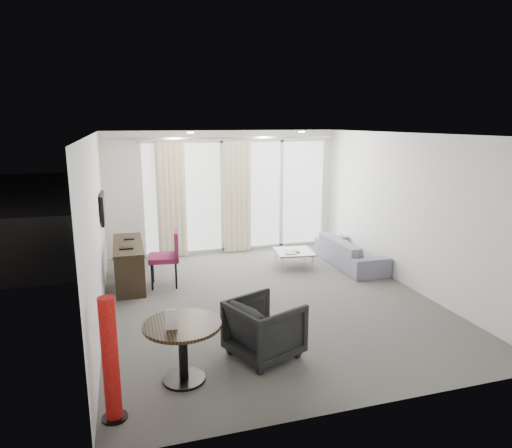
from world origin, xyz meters
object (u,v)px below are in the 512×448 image
object	(u,v)px
desk	(129,264)
sofa	(350,252)
red_lamp	(110,360)
desk_chair	(164,258)
round_table	(183,352)
rattan_chair_b	(292,218)
tub_armchair	(264,328)
rattan_chair_a	(259,215)
coffee_table	(294,259)

from	to	relation	value
desk	sofa	distance (m)	4.20
red_lamp	desk_chair	bearing A→B (deg)	76.93
round_table	rattan_chair_b	xyz separation A→B (m)	(3.63, 6.13, 0.04)
desk	round_table	bearing A→B (deg)	-81.75
desk_chair	round_table	bearing A→B (deg)	-85.37
round_table	sofa	world-z (taller)	round_table
red_lamp	rattan_chair_b	xyz separation A→B (m)	(4.36, 6.60, -0.24)
tub_armchair	rattan_chair_b	distance (m)	6.42
red_lamp	round_table	bearing A→B (deg)	32.84
rattan_chair_a	round_table	bearing A→B (deg)	-90.21
round_table	coffee_table	size ratio (longest dim) A/B	1.19
red_lamp	tub_armchair	distance (m)	1.91
desk	rattan_chair_a	world-z (taller)	rattan_chair_a
desk	sofa	xyz separation A→B (m)	(4.20, -0.14, -0.09)
sofa	desk_chair	bearing A→B (deg)	91.68
tub_armchair	desk	bearing A→B (deg)	3.77
desk_chair	round_table	size ratio (longest dim) A/B	1.16
desk_chair	rattan_chair_a	xyz separation A→B (m)	(2.78, 3.45, -0.07)
tub_armchair	rattan_chair_a	size ratio (longest dim) A/B	0.92
desk_chair	sofa	bearing A→B (deg)	8.05
desk_chair	round_table	world-z (taller)	desk_chair
tub_armchair	coffee_table	bearing A→B (deg)	-49.35
coffee_table	sofa	size ratio (longest dim) A/B	0.38
desk_chair	rattan_chair_a	size ratio (longest dim) A/B	1.16
desk	red_lamp	bearing A→B (deg)	-93.74
round_table	rattan_chair_b	world-z (taller)	rattan_chair_b
rattan_chair_b	coffee_table	bearing A→B (deg)	-132.95
desk	coffee_table	world-z (taller)	desk
desk_chair	coffee_table	distance (m)	2.57
tub_armchair	round_table	bearing A→B (deg)	82.60
rattan_chair_b	desk	bearing A→B (deg)	-168.23
desk_chair	coffee_table	bearing A→B (deg)	14.13
sofa	tub_armchair	bearing A→B (deg)	137.11
sofa	rattan_chair_a	distance (m)	3.46
desk	rattan_chair_b	bearing A→B (deg)	34.31
red_lamp	coffee_table	world-z (taller)	red_lamp
tub_armchair	rattan_chair_a	distance (m)	6.53
round_table	red_lamp	bearing A→B (deg)	-147.16
round_table	rattan_chair_a	xyz separation A→B (m)	(2.87, 6.53, 0.08)
desk	desk_chair	bearing A→B (deg)	-23.18
desk_chair	coffee_table	world-z (taller)	desk_chair
desk	rattan_chair_a	distance (m)	4.64
tub_armchair	rattan_chair_b	size ratio (longest dim) A/B	1.04
coffee_table	sofa	bearing A→B (deg)	-12.24
round_table	sofa	xyz separation A→B (m)	(3.72, 3.18, -0.07)
rattan_chair_b	tub_armchair	bearing A→B (deg)	-136.61
round_table	tub_armchair	xyz separation A→B (m)	(1.01, 0.27, 0.02)
rattan_chair_a	red_lamp	bearing A→B (deg)	-93.70
desk	desk_chair	xyz separation A→B (m)	(0.58, -0.25, 0.12)
coffee_table	sofa	xyz separation A→B (m)	(1.10, -0.24, 0.11)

